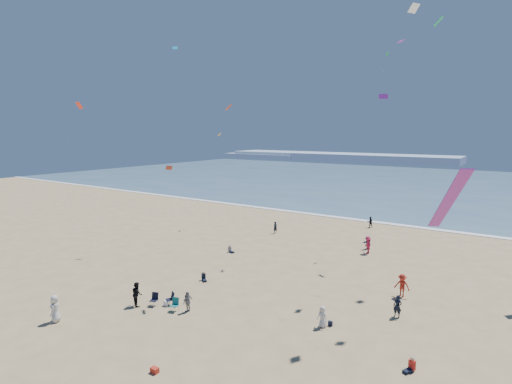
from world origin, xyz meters
The scene contains 13 objects.
ground centered at (0.00, 0.00, 0.00)m, with size 220.00×220.00×0.00m, color tan.
ocean centered at (0.00, 95.00, 0.03)m, with size 220.00×100.00×0.06m, color #476B84.
surf_line centered at (0.00, 45.00, 0.04)m, with size 220.00×1.20×0.08m, color white.
headland_far centered at (-60.00, 170.00, 1.60)m, with size 110.00×20.00×3.20m, color #7A8EA8.
headland_near centered at (-100.00, 165.00, 1.00)m, with size 40.00×14.00×2.00m, color #7A8EA8.
standing_flyers centered at (1.76, 15.72, 0.88)m, with size 25.52×46.57×1.94m.
seated_group centered at (-0.10, 7.37, 0.42)m, with size 23.05×26.09×0.84m.
chair_cluster centered at (-5.70, 7.13, 0.50)m, with size 2.76×1.59×1.00m.
white_tote centered at (-5.90, 7.31, 0.20)m, with size 0.35×0.20×0.40m, color white.
black_backpack centered at (-5.35, 9.08, 0.19)m, with size 0.30×0.22×0.38m, color black.
cooler centered at (0.01, 0.90, 0.15)m, with size 0.45×0.30×0.30m, color #B62A1A.
navy_bag centered at (5.88, 11.41, 0.17)m, with size 0.28×0.18×0.34m, color black.
kites_aloft centered at (9.63, 13.20, 14.94)m, with size 39.78×35.68×28.63m.
Camera 1 is at (16.10, -12.85, 13.20)m, focal length 28.00 mm.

